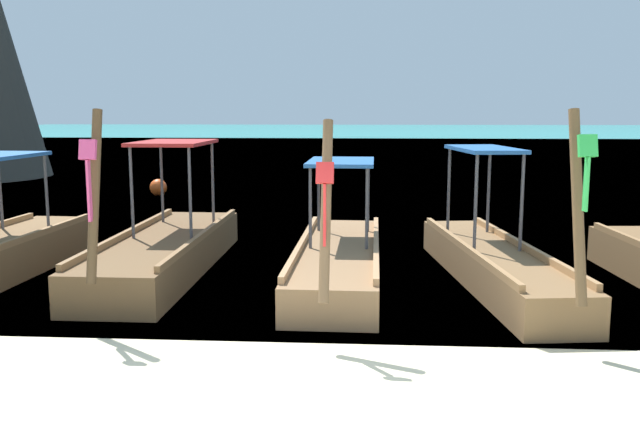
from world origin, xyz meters
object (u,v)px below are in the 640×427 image
longtail_boat_pink_ribbon (165,250)px  mooring_buoy_near (158,187)px  longtail_boat_red_ribbon (339,259)px  longtail_boat_green_ribbon (494,261)px

longtail_boat_pink_ribbon → mooring_buoy_near: size_ratio=11.09×
longtail_boat_pink_ribbon → longtail_boat_red_ribbon: 2.93m
mooring_buoy_near → longtail_boat_red_ribbon: bearing=-59.2°
longtail_boat_red_ribbon → longtail_boat_green_ribbon: (2.41, -0.14, 0.02)m
longtail_boat_pink_ribbon → longtail_boat_green_ribbon: 5.34m
longtail_boat_red_ribbon → mooring_buoy_near: longtail_boat_red_ribbon is taller
longtail_boat_green_ribbon → mooring_buoy_near: longtail_boat_green_ribbon is taller
longtail_boat_pink_ribbon → mooring_buoy_near: 10.36m
longtail_boat_pink_ribbon → longtail_boat_green_ribbon: bearing=-5.0°
longtail_boat_pink_ribbon → longtail_boat_red_ribbon: bearing=-6.5°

